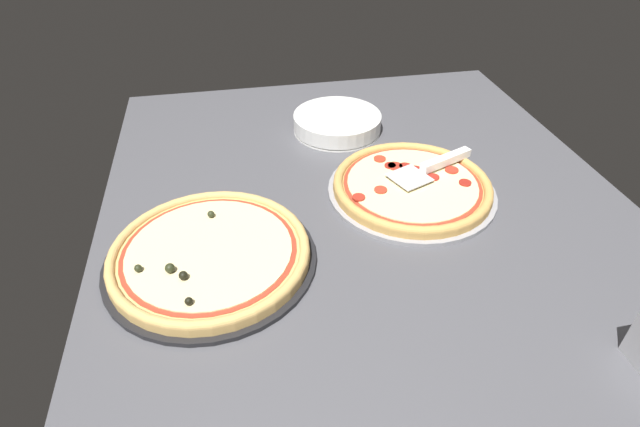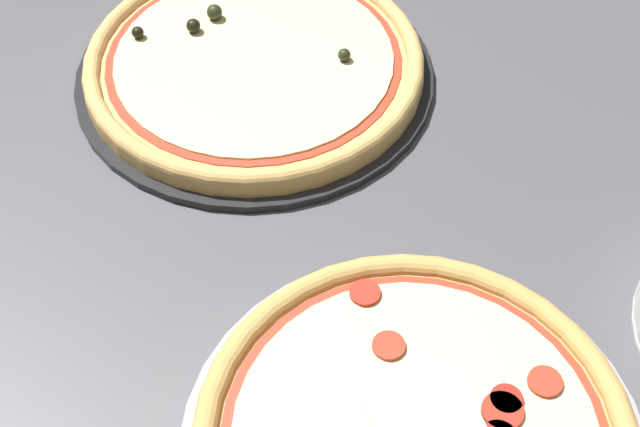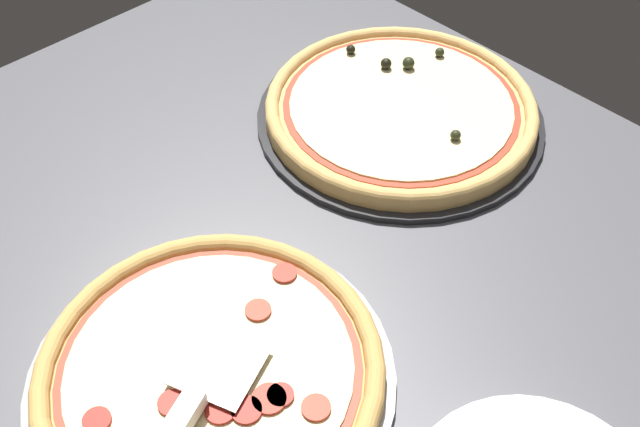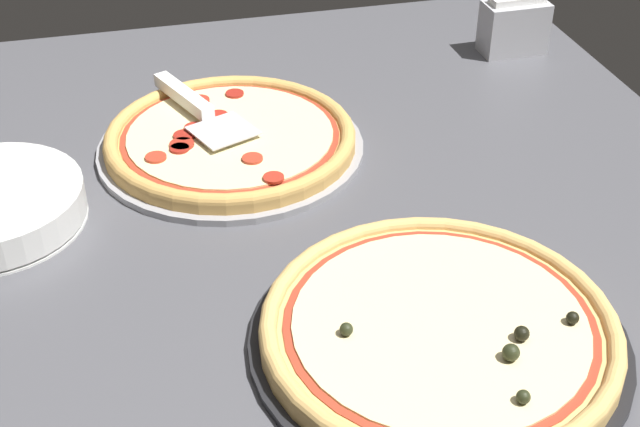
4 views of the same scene
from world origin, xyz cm
name	(u,v)px [view 3 (image 3 of 4)]	position (x,y,z in cm)	size (l,w,h in cm)	color
ground_plane	(290,330)	(0.00, 0.00, -1.80)	(134.97, 119.23, 3.60)	#4C4C51
pizza_pan_front	(211,377)	(-0.22, -11.01, 0.50)	(39.00, 39.00, 1.00)	#939399
pizza_front	(209,368)	(-0.20, -11.01, 2.26)	(36.66, 36.66, 2.61)	tan
pizza_pan_back	(400,118)	(-15.02, 35.47, 0.50)	(41.47, 41.47, 1.00)	black
pizza_back	(401,107)	(-15.03, 35.49, 2.45)	(38.99, 38.99, 4.07)	#DBAD60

